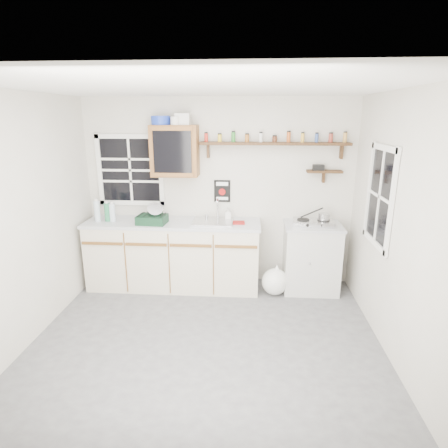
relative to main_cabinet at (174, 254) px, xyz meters
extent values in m
cube|color=#49494B|center=(0.58, -1.30, -0.47)|extent=(3.60, 3.20, 0.02)
cube|color=white|center=(0.58, -1.30, 2.05)|extent=(3.60, 3.20, 0.02)
cube|color=#B7B1A4|center=(-1.23, -1.30, 0.79)|extent=(0.02, 3.20, 2.50)
cube|color=#B7B1A4|center=(2.40, -1.30, 0.79)|extent=(0.02, 3.20, 2.50)
cube|color=#B7B1A4|center=(0.58, 0.31, 0.79)|extent=(3.60, 0.02, 2.50)
cube|color=#B7B1A4|center=(0.58, -2.91, 0.79)|extent=(3.60, 0.02, 2.50)
cube|color=beige|center=(0.00, 0.00, -0.02)|extent=(2.27, 0.60, 0.88)
cube|color=#A3A6AB|center=(0.00, 0.00, 0.44)|extent=(2.31, 0.62, 0.04)
cube|color=brown|center=(-0.85, -0.31, 0.24)|extent=(0.53, 0.02, 0.03)
cube|color=brown|center=(-0.28, -0.31, 0.24)|extent=(0.53, 0.02, 0.03)
cube|color=brown|center=(0.28, -0.31, 0.24)|extent=(0.53, 0.02, 0.03)
cube|color=brown|center=(0.85, -0.31, 0.24)|extent=(0.53, 0.02, 0.03)
cube|color=#BAB9B3|center=(1.83, 0.03, -0.02)|extent=(0.70, 0.55, 0.88)
cube|color=#A3A6AB|center=(1.83, 0.03, 0.43)|extent=(0.73, 0.57, 0.03)
cube|color=#AFAEB3|center=(0.53, 0.00, 0.46)|extent=(0.52, 0.44, 0.03)
cylinder|color=#AFAEB3|center=(0.58, 0.16, 0.60)|extent=(0.02, 0.02, 0.28)
cylinder|color=#AFAEB3|center=(0.58, 0.10, 0.73)|extent=(0.02, 0.14, 0.02)
cube|color=brown|center=(0.03, 0.15, 1.36)|extent=(0.60, 0.30, 0.65)
cube|color=black|center=(0.03, -0.01, 1.36)|extent=(0.48, 0.02, 0.52)
cylinder|color=#1934A8|center=(-0.13, 0.15, 1.74)|extent=(0.24, 0.24, 0.11)
cube|color=silver|center=(0.15, 0.15, 1.76)|extent=(0.18, 0.15, 0.14)
cylinder|color=silver|center=(0.06, 0.10, 1.74)|extent=(0.12, 0.12, 0.10)
cube|color=black|center=(1.31, 0.21, 1.46)|extent=(1.91, 0.18, 0.04)
cube|color=black|center=(0.45, 0.25, 1.36)|extent=(0.03, 0.10, 0.18)
cube|color=black|center=(2.17, 0.25, 1.36)|extent=(0.03, 0.10, 0.18)
cylinder|color=red|center=(0.43, 0.21, 1.53)|extent=(0.05, 0.05, 0.11)
cylinder|color=black|center=(0.43, 0.21, 1.59)|extent=(0.04, 0.04, 0.02)
cylinder|color=gold|center=(0.61, 0.21, 1.52)|extent=(0.05, 0.05, 0.09)
cylinder|color=black|center=(0.61, 0.21, 1.58)|extent=(0.05, 0.05, 0.02)
cylinder|color=#267226|center=(0.78, 0.21, 1.54)|extent=(0.05, 0.05, 0.12)
cylinder|color=black|center=(0.78, 0.21, 1.61)|extent=(0.05, 0.05, 0.02)
cylinder|color=#99591E|center=(0.96, 0.21, 1.52)|extent=(0.05, 0.05, 0.09)
cylinder|color=black|center=(0.96, 0.21, 1.58)|extent=(0.05, 0.05, 0.02)
cylinder|color=silver|center=(1.13, 0.21, 1.53)|extent=(0.05, 0.05, 0.11)
cylinder|color=black|center=(1.13, 0.21, 1.60)|extent=(0.04, 0.04, 0.02)
cylinder|color=#4C2614|center=(1.31, 0.21, 1.51)|extent=(0.06, 0.06, 0.07)
cylinder|color=black|center=(1.31, 0.21, 1.56)|extent=(0.05, 0.05, 0.02)
cylinder|color=#B24C19|center=(1.48, 0.21, 1.54)|extent=(0.05, 0.05, 0.13)
cylinder|color=black|center=(1.48, 0.21, 1.61)|extent=(0.04, 0.04, 0.02)
cylinder|color=gold|center=(1.66, 0.21, 1.53)|extent=(0.04, 0.04, 0.11)
cylinder|color=black|center=(1.66, 0.21, 1.59)|extent=(0.04, 0.04, 0.02)
cylinder|color=#334C8C|center=(1.83, 0.21, 1.53)|extent=(0.04, 0.04, 0.11)
cylinder|color=black|center=(1.83, 0.21, 1.59)|extent=(0.04, 0.04, 0.02)
cylinder|color=maroon|center=(2.01, 0.21, 1.53)|extent=(0.05, 0.05, 0.11)
cylinder|color=black|center=(2.01, 0.21, 1.59)|extent=(0.05, 0.05, 0.02)
cylinder|color=#BF8C3F|center=(2.19, 0.21, 1.54)|extent=(0.05, 0.05, 0.12)
cylinder|color=black|center=(2.19, 0.21, 1.60)|extent=(0.04, 0.04, 0.02)
cube|color=black|center=(1.96, 0.22, 1.11)|extent=(0.45, 0.15, 0.03)
cube|color=black|center=(1.96, 0.26, 1.03)|extent=(0.03, 0.08, 0.14)
cube|color=black|center=(1.88, 0.22, 1.16)|extent=(0.14, 0.10, 0.07)
cube|color=black|center=(0.63, 0.29, 0.82)|extent=(0.22, 0.01, 0.30)
cube|color=white|center=(0.63, 0.28, 0.92)|extent=(0.16, 0.00, 0.05)
cylinder|color=#A50C0C|center=(0.63, 0.28, 0.81)|extent=(0.09, 0.01, 0.09)
cube|color=white|center=(0.63, 0.28, 0.72)|extent=(0.16, 0.00, 0.04)
cube|color=black|center=(-0.62, 0.29, 1.09)|extent=(0.85, 0.02, 0.90)
cube|color=silver|center=(-0.62, 0.29, 1.09)|extent=(0.93, 0.03, 0.98)
cube|color=black|center=(2.37, -0.75, 0.99)|extent=(0.02, 0.70, 1.00)
cube|color=silver|center=(2.37, -0.75, 0.99)|extent=(0.03, 0.78, 1.08)
cylinder|color=silver|center=(-0.99, -0.06, 0.60)|extent=(0.08, 0.08, 0.28)
cylinder|color=silver|center=(-0.99, -0.06, 0.75)|extent=(0.04, 0.04, 0.03)
cylinder|color=#28784B|center=(-0.86, -0.04, 0.58)|extent=(0.08, 0.08, 0.24)
cylinder|color=silver|center=(-0.86, -0.04, 0.72)|extent=(0.04, 0.04, 0.03)
cylinder|color=silver|center=(-0.79, -0.05, 0.58)|extent=(0.08, 0.08, 0.24)
cylinder|color=silver|center=(-0.79, -0.05, 0.71)|extent=(0.04, 0.04, 0.03)
cube|color=black|center=(-0.24, -0.11, 0.51)|extent=(0.38, 0.30, 0.11)
cylinder|color=#AFAEB3|center=(-0.20, -0.11, 0.62)|extent=(0.26, 0.28, 0.22)
imported|color=silver|center=(0.72, 0.14, 0.54)|extent=(0.09, 0.09, 0.17)
cube|color=maroon|center=(0.87, -0.03, 0.47)|extent=(0.16, 0.14, 0.02)
cube|color=#AFAEB3|center=(1.83, 0.01, 0.48)|extent=(0.54, 0.33, 0.06)
cylinder|color=black|center=(1.70, 0.01, 0.52)|extent=(0.16, 0.16, 0.01)
cylinder|color=black|center=(1.96, 0.01, 0.52)|extent=(0.16, 0.16, 0.01)
cylinder|color=#AFAEB3|center=(1.96, 0.01, 0.56)|extent=(0.14, 0.14, 0.09)
cylinder|color=black|center=(1.82, 0.08, 0.59)|extent=(0.28, 0.02, 0.14)
ellipsoid|color=white|center=(1.36, -0.17, -0.28)|extent=(0.38, 0.34, 0.40)
cone|color=white|center=(1.38, -0.17, -0.10)|extent=(0.11, 0.11, 0.11)
camera|label=1|loc=(1.02, -4.68, 1.80)|focal=30.00mm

